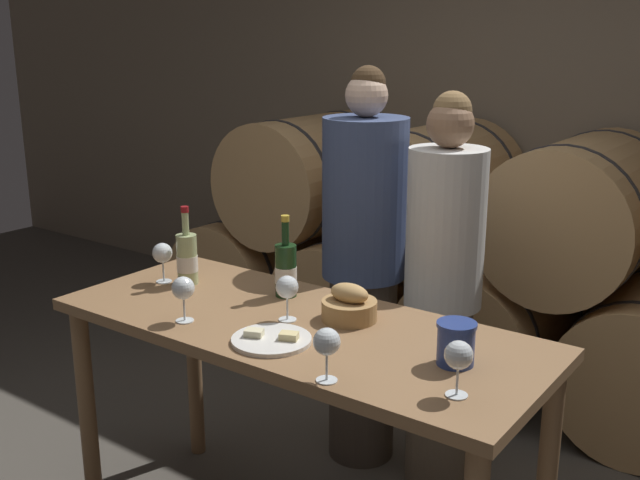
{
  "coord_description": "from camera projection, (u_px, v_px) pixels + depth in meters",
  "views": [
    {
      "loc": [
        1.42,
        -1.82,
        1.81
      ],
      "look_at": [
        0.0,
        0.14,
        1.15
      ],
      "focal_mm": 42.0,
      "sensor_mm": 36.0,
      "label": 1
    }
  ],
  "objects": [
    {
      "name": "person_right",
      "position": [
        443.0,
        294.0,
        2.93
      ],
      "size": [
        0.3,
        0.3,
        1.61
      ],
      "color": "#756651",
      "rests_on": "ground_plane"
    },
    {
      "name": "wine_glass_left",
      "position": [
        183.0,
        289.0,
        2.44
      ],
      "size": [
        0.08,
        0.08,
        0.15
      ],
      "color": "white",
      "rests_on": "tasting_table"
    },
    {
      "name": "bread_basket",
      "position": [
        349.0,
        306.0,
        2.47
      ],
      "size": [
        0.19,
        0.19,
        0.13
      ],
      "color": "#A87F4C",
      "rests_on": "tasting_table"
    },
    {
      "name": "wine_bottle_white",
      "position": [
        187.0,
        258.0,
        2.82
      ],
      "size": [
        0.08,
        0.08,
        0.3
      ],
      "color": "#ADBC7F",
      "rests_on": "tasting_table"
    },
    {
      "name": "barrel_stack",
      "position": [
        498.0,
        269.0,
        3.87
      ],
      "size": [
        3.94,
        0.97,
        1.36
      ],
      "color": "tan",
      "rests_on": "ground_plane"
    },
    {
      "name": "cheese_plate",
      "position": [
        271.0,
        339.0,
        2.31
      ],
      "size": [
        0.25,
        0.25,
        0.04
      ],
      "color": "white",
      "rests_on": "tasting_table"
    },
    {
      "name": "person_left",
      "position": [
        364.0,
        270.0,
        3.13
      ],
      "size": [
        0.35,
        0.35,
        1.7
      ],
      "color": "#4C4238",
      "rests_on": "ground_plane"
    },
    {
      "name": "wine_glass_far_right",
      "position": [
        459.0,
        356.0,
        1.94
      ],
      "size": [
        0.08,
        0.08,
        0.15
      ],
      "color": "white",
      "rests_on": "tasting_table"
    },
    {
      "name": "stone_wall_back",
      "position": [
        553.0,
        74.0,
        4.08
      ],
      "size": [
        10.0,
        0.12,
        3.2
      ],
      "color": "gray",
      "rests_on": "ground_plane"
    },
    {
      "name": "tasting_table",
      "position": [
        296.0,
        356.0,
        2.5
      ],
      "size": [
        1.68,
        0.68,
        0.9
      ],
      "color": "olive",
      "rests_on": "ground_plane"
    },
    {
      "name": "blue_crock",
      "position": [
        456.0,
        342.0,
        2.14
      ],
      "size": [
        0.12,
        0.12,
        0.13
      ],
      "color": "navy",
      "rests_on": "tasting_table"
    },
    {
      "name": "wine_glass_right",
      "position": [
        327.0,
        343.0,
        2.02
      ],
      "size": [
        0.08,
        0.08,
        0.15
      ],
      "color": "white",
      "rests_on": "tasting_table"
    },
    {
      "name": "wine_bottle_red",
      "position": [
        286.0,
        270.0,
        2.69
      ],
      "size": [
        0.08,
        0.08,
        0.3
      ],
      "color": "#193819",
      "rests_on": "tasting_table"
    },
    {
      "name": "wine_glass_center",
      "position": [
        287.0,
        288.0,
        2.45
      ],
      "size": [
        0.08,
        0.08,
        0.15
      ],
      "color": "white",
      "rests_on": "tasting_table"
    },
    {
      "name": "wine_glass_far_left",
      "position": [
        162.0,
        254.0,
        2.84
      ],
      "size": [
        0.08,
        0.08,
        0.15
      ],
      "color": "white",
      "rests_on": "tasting_table"
    }
  ]
}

